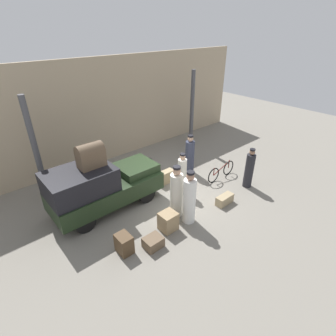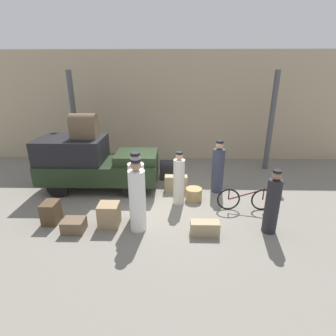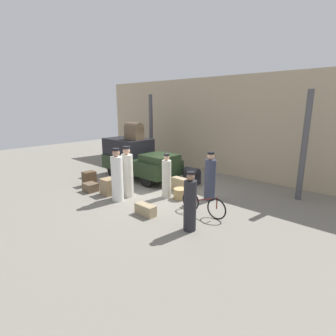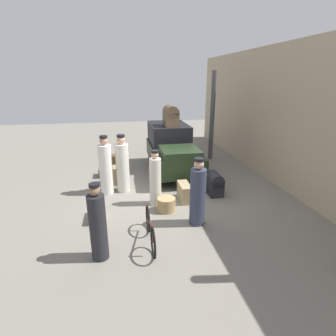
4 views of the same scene
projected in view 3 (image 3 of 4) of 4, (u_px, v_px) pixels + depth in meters
The scene contains 19 objects.
ground_plane at pixel (161, 192), 9.97m from camera, with size 30.00×30.00×0.00m, color gray.
station_building_facade at pixel (221, 126), 12.32m from camera, with size 16.00×0.15×4.50m.
canopy_pillar_left at pixel (151, 131), 13.80m from camera, with size 0.20×0.20×3.74m.
canopy_pillar_right at pixel (304, 147), 8.81m from camera, with size 0.20×0.20×3.74m.
truck at pixel (137, 158), 11.81m from camera, with size 3.75×1.58×1.72m.
bicycle at pixel (203, 204), 7.88m from camera, with size 1.60×0.04×0.68m.
wicker_basket at pixel (181, 194), 9.27m from camera, with size 0.50×0.50×0.37m.
porter_carrying_trunk at pixel (167, 178), 9.29m from camera, with size 0.33×0.33×1.59m.
porter_standing_middle at pixel (127, 174), 9.37m from camera, with size 0.41×0.41×1.83m.
porter_lifting_near_truck at pixel (117, 177), 8.96m from camera, with size 0.40×0.40×1.84m.
porter_with_bicycle at pixel (210, 178), 9.05m from camera, with size 0.38×0.38×1.69m.
conductor_in_dark_uniform at pixel (190, 204), 6.83m from camera, with size 0.34×0.34×1.61m.
trunk_wicker_pale at pixel (89, 178), 10.77m from camera, with size 0.37×0.48×0.57m.
suitcase_tan_flat at pixel (109, 187), 9.68m from camera, with size 0.51×0.47×0.60m.
trunk_large_brown at pixel (181, 185), 10.07m from camera, with size 0.73×0.30×0.51m.
suitcase_black_upright at pixel (91, 187), 10.05m from camera, with size 0.52×0.44×0.32m.
trunk_barrel_dark at pixel (192, 176), 10.93m from camera, with size 0.64×0.41×0.70m.
trunk_umber_medium at pixel (146, 210), 7.91m from camera, with size 0.69×0.30×0.33m.
trunk_on_truck_roof at pixel (134, 131), 11.63m from camera, with size 0.80×0.50×0.76m.
Camera 3 is at (6.67, -6.72, 3.28)m, focal length 28.00 mm.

